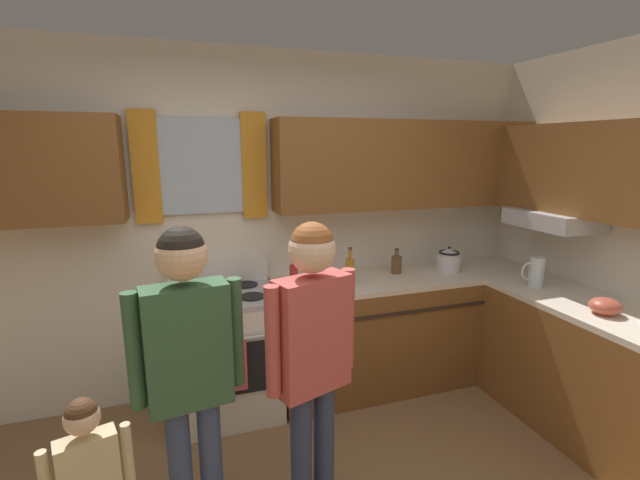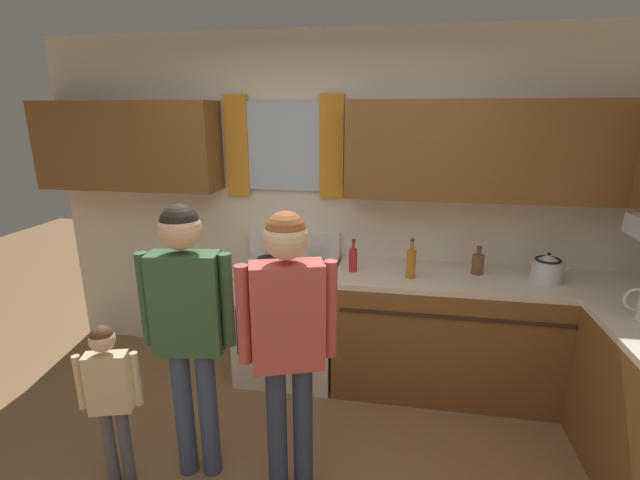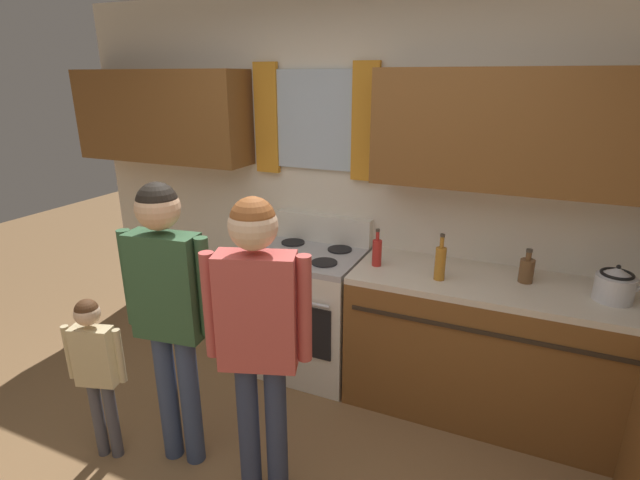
{
  "view_description": "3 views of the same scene",
  "coord_description": "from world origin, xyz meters",
  "px_view_note": "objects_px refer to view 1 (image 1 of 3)",
  "views": [
    {
      "loc": [
        -0.54,
        -1.4,
        1.91
      ],
      "look_at": [
        0.27,
        1.03,
        1.35
      ],
      "focal_mm": 24.37,
      "sensor_mm": 36.0,
      "label": 1
    },
    {
      "loc": [
        0.52,
        -1.56,
        2.02
      ],
      "look_at": [
        0.14,
        0.62,
        1.39
      ],
      "focal_mm": 25.11,
      "sensor_mm": 36.0,
      "label": 2
    },
    {
      "loc": [
        1.05,
        -1.27,
        2.05
      ],
      "look_at": [
        0.04,
        1.04,
        1.19
      ],
      "focal_mm": 26.95,
      "sensor_mm": 36.0,
      "label": 3
    }
  ],
  "objects_px": {
    "adult_in_plaid": "(312,346)",
    "adult_holding_child": "(189,358)",
    "stovetop_kettle": "(449,260)",
    "water_pitcher": "(535,272)",
    "bottle_squat_brown": "(396,264)",
    "mixing_bowl": "(605,307)",
    "stove_oven": "(226,351)",
    "bottle_sauce_red": "(294,276)",
    "bottle_oil_amber": "(350,271)"
  },
  "relations": [
    {
      "from": "adult_in_plaid",
      "to": "adult_holding_child",
      "type": "bearing_deg",
      "value": 175.12
    },
    {
      "from": "stovetop_kettle",
      "to": "water_pitcher",
      "type": "bearing_deg",
      "value": -56.45
    },
    {
      "from": "bottle_squat_brown",
      "to": "mixing_bowl",
      "type": "bearing_deg",
      "value": -56.17
    },
    {
      "from": "stove_oven",
      "to": "bottle_sauce_red",
      "type": "xyz_separation_m",
      "value": [
        0.5,
        -0.04,
        0.53
      ]
    },
    {
      "from": "bottle_squat_brown",
      "to": "mixing_bowl",
      "type": "distance_m",
      "value": 1.43
    },
    {
      "from": "bottle_oil_amber",
      "to": "stove_oven",
      "type": "bearing_deg",
      "value": 173.67
    },
    {
      "from": "stovetop_kettle",
      "to": "mixing_bowl",
      "type": "xyz_separation_m",
      "value": [
        0.35,
        -1.11,
        -0.05
      ]
    },
    {
      "from": "bottle_oil_amber",
      "to": "stovetop_kettle",
      "type": "height_order",
      "value": "bottle_oil_amber"
    },
    {
      "from": "stove_oven",
      "to": "mixing_bowl",
      "type": "distance_m",
      "value": 2.5
    },
    {
      "from": "bottle_sauce_red",
      "to": "stovetop_kettle",
      "type": "bearing_deg",
      "value": 1.38
    },
    {
      "from": "bottle_squat_brown",
      "to": "mixing_bowl",
      "type": "xyz_separation_m",
      "value": [
        0.8,
        -1.19,
        -0.03
      ]
    },
    {
      "from": "bottle_oil_amber",
      "to": "bottle_squat_brown",
      "type": "distance_m",
      "value": 0.5
    },
    {
      "from": "bottle_sauce_red",
      "to": "water_pitcher",
      "type": "height_order",
      "value": "bottle_sauce_red"
    },
    {
      "from": "stovetop_kettle",
      "to": "bottle_oil_amber",
      "type": "bearing_deg",
      "value": -174.04
    },
    {
      "from": "bottle_sauce_red",
      "to": "adult_holding_child",
      "type": "bearing_deg",
      "value": -125.36
    },
    {
      "from": "stove_oven",
      "to": "adult_holding_child",
      "type": "relative_size",
      "value": 0.69
    },
    {
      "from": "stovetop_kettle",
      "to": "mixing_bowl",
      "type": "bearing_deg",
      "value": -72.38
    },
    {
      "from": "adult_holding_child",
      "to": "adult_in_plaid",
      "type": "xyz_separation_m",
      "value": [
        0.55,
        -0.05,
        -0.0
      ]
    },
    {
      "from": "water_pitcher",
      "to": "mixing_bowl",
      "type": "relative_size",
      "value": 1.21
    },
    {
      "from": "bottle_sauce_red",
      "to": "bottle_squat_brown",
      "type": "height_order",
      "value": "bottle_sauce_red"
    },
    {
      "from": "adult_holding_child",
      "to": "adult_in_plaid",
      "type": "distance_m",
      "value": 0.55
    },
    {
      "from": "stovetop_kettle",
      "to": "bottle_sauce_red",
      "type": "bearing_deg",
      "value": -178.62
    },
    {
      "from": "bottle_squat_brown",
      "to": "adult_in_plaid",
      "type": "height_order",
      "value": "adult_in_plaid"
    },
    {
      "from": "mixing_bowl",
      "to": "adult_in_plaid",
      "type": "xyz_separation_m",
      "value": [
        -1.89,
        -0.04,
        0.05
      ]
    },
    {
      "from": "stove_oven",
      "to": "mixing_bowl",
      "type": "bearing_deg",
      "value": -27.13
    },
    {
      "from": "mixing_bowl",
      "to": "adult_in_plaid",
      "type": "distance_m",
      "value": 1.89
    },
    {
      "from": "adult_in_plaid",
      "to": "bottle_sauce_red",
      "type": "bearing_deg",
      "value": 79.38
    },
    {
      "from": "stove_oven",
      "to": "adult_holding_child",
      "type": "xyz_separation_m",
      "value": [
        -0.26,
        -1.11,
        0.53
      ]
    },
    {
      "from": "stovetop_kettle",
      "to": "mixing_bowl",
      "type": "height_order",
      "value": "stovetop_kettle"
    },
    {
      "from": "stovetop_kettle",
      "to": "adult_in_plaid",
      "type": "xyz_separation_m",
      "value": [
        -1.54,
        -1.15,
        0.0
      ]
    },
    {
      "from": "bottle_sauce_red",
      "to": "adult_in_plaid",
      "type": "bearing_deg",
      "value": -100.62
    },
    {
      "from": "stove_oven",
      "to": "stovetop_kettle",
      "type": "bearing_deg",
      "value": -0.18
    },
    {
      "from": "stove_oven",
      "to": "mixing_bowl",
      "type": "height_order",
      "value": "stove_oven"
    },
    {
      "from": "water_pitcher",
      "to": "mixing_bowl",
      "type": "bearing_deg",
      "value": -90.87
    },
    {
      "from": "stovetop_kettle",
      "to": "adult_in_plaid",
      "type": "bearing_deg",
      "value": -143.09
    },
    {
      "from": "water_pitcher",
      "to": "mixing_bowl",
      "type": "xyz_separation_m",
      "value": [
        -0.01,
        -0.57,
        -0.06
      ]
    },
    {
      "from": "stove_oven",
      "to": "stovetop_kettle",
      "type": "distance_m",
      "value": 1.91
    },
    {
      "from": "bottle_sauce_red",
      "to": "stovetop_kettle",
      "type": "relative_size",
      "value": 0.9
    },
    {
      "from": "bottle_oil_amber",
      "to": "stovetop_kettle",
      "type": "xyz_separation_m",
      "value": [
        0.92,
        0.1,
        -0.01
      ]
    },
    {
      "from": "stove_oven",
      "to": "bottle_oil_amber",
      "type": "distance_m",
      "value": 1.07
    },
    {
      "from": "stovetop_kettle",
      "to": "water_pitcher",
      "type": "relative_size",
      "value": 1.24
    },
    {
      "from": "water_pitcher",
      "to": "adult_in_plaid",
      "type": "distance_m",
      "value": 1.99
    },
    {
      "from": "water_pitcher",
      "to": "bottle_sauce_red",
      "type": "bearing_deg",
      "value": 163.06
    },
    {
      "from": "adult_in_plaid",
      "to": "stove_oven",
      "type": "bearing_deg",
      "value": 104.23
    },
    {
      "from": "bottle_squat_brown",
      "to": "water_pitcher",
      "type": "xyz_separation_m",
      "value": [
        0.8,
        -0.62,
        0.03
      ]
    },
    {
      "from": "mixing_bowl",
      "to": "adult_in_plaid",
      "type": "relative_size",
      "value": 0.11
    },
    {
      "from": "bottle_oil_amber",
      "to": "adult_in_plaid",
      "type": "distance_m",
      "value": 1.23
    },
    {
      "from": "mixing_bowl",
      "to": "adult_holding_child",
      "type": "relative_size",
      "value": 0.11
    },
    {
      "from": "water_pitcher",
      "to": "mixing_bowl",
      "type": "distance_m",
      "value": 0.57
    },
    {
      "from": "bottle_oil_amber",
      "to": "mixing_bowl",
      "type": "relative_size",
      "value": 1.57
    }
  ]
}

